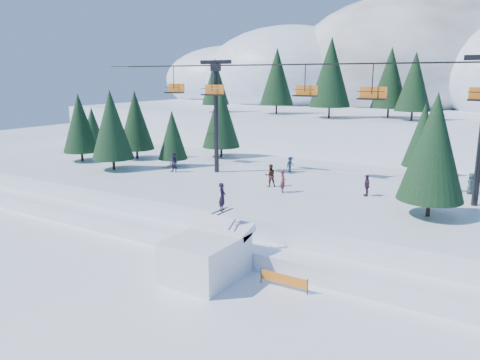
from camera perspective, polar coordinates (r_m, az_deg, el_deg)
The scene contains 10 objects.
ground at distance 26.24m, azimuth -9.12°, elevation -13.37°, with size 160.00×160.00×0.00m, color white.
mid_shelf at distance 40.25m, azimuth 7.79°, elevation -2.14°, with size 70.00×22.00×2.50m, color white.
berm at distance 31.98m, azimuth 0.31°, elevation -7.27°, with size 70.00×6.00×1.10m, color white.
mountain_ridge at distance 93.33m, azimuth 19.31°, elevation 10.85°, with size 119.00×60.01×26.46m.
jump_kicker at distance 27.26m, azimuth -4.04°, elevation -9.17°, with size 3.60×4.91×5.34m.
chairlift at distance 38.24m, azimuth 11.11°, elevation 9.24°, with size 46.00×3.21×10.28m.
conifer_stand at distance 39.23m, azimuth 11.59°, elevation 5.41°, with size 61.10×16.60×8.70m.
distant_skiers at distance 40.03m, azimuth 5.81°, elevation 0.93°, with size 25.45×8.35×1.87m.
banner_near at distance 26.23m, azimuth 5.35°, elevation -11.97°, with size 2.86×0.09×0.90m.
banner_far at distance 27.91m, azimuth 13.53°, elevation -10.72°, with size 2.63×1.17×0.90m.
Camera 1 is at (15.72, -17.63, 11.44)m, focal length 35.00 mm.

